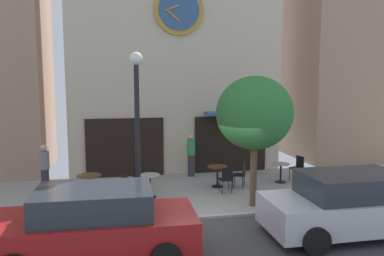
% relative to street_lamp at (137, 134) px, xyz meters
% --- Properties ---
extents(ground_plane, '(27.96, 11.33, 0.13)m').
position_rel_street_lamp_xyz_m(ground_plane, '(2.00, -1.14, -2.34)').
color(ground_plane, gray).
extents(clock_building, '(8.61, 3.35, 11.09)m').
position_rel_street_lamp_xyz_m(clock_building, '(1.93, 5.57, 3.40)').
color(clock_building, beige).
rests_on(clock_building, ground_plane).
extents(neighbor_building_right, '(5.06, 3.97, 11.56)m').
position_rel_street_lamp_xyz_m(neighbor_building_right, '(10.48, 6.51, 3.47)').
color(neighbor_building_right, '#9E7A66').
rests_on(neighbor_building_right, ground_plane).
extents(street_lamp, '(0.36, 0.36, 4.56)m').
position_rel_street_lamp_xyz_m(street_lamp, '(0.00, 0.00, 0.00)').
color(street_lamp, black).
rests_on(street_lamp, ground_plane).
extents(street_tree, '(2.30, 2.07, 3.92)m').
position_rel_street_lamp_xyz_m(street_tree, '(3.45, 0.09, 0.50)').
color(street_tree, brown).
rests_on(street_tree, ground_plane).
extents(cafe_table_center_left, '(0.78, 0.78, 0.77)m').
position_rel_street_lamp_xyz_m(cafe_table_center_left, '(-1.46, 1.80, -1.74)').
color(cafe_table_center_left, black).
rests_on(cafe_table_center_left, ground_plane).
extents(cafe_table_leftmost, '(0.67, 0.67, 0.76)m').
position_rel_street_lamp_xyz_m(cafe_table_leftmost, '(0.46, 1.52, -1.79)').
color(cafe_table_leftmost, black).
rests_on(cafe_table_leftmost, ground_plane).
extents(cafe_table_near_door, '(0.71, 0.71, 0.75)m').
position_rel_street_lamp_xyz_m(cafe_table_near_door, '(2.93, 2.29, -1.78)').
color(cafe_table_near_door, black).
rests_on(cafe_table_near_door, ground_plane).
extents(cafe_table_center, '(0.64, 0.64, 0.72)m').
position_rel_street_lamp_xyz_m(cafe_table_center, '(5.39, 2.43, -1.83)').
color(cafe_table_center, black).
rests_on(cafe_table_center, ground_plane).
extents(cafe_chair_under_awning, '(0.44, 0.44, 0.90)m').
position_rel_street_lamp_xyz_m(cafe_chair_under_awning, '(0.16, 2.34, -1.79)').
color(cafe_chair_under_awning, black).
rests_on(cafe_chair_under_awning, ground_plane).
extents(cafe_chair_mid_row, '(0.51, 0.51, 0.90)m').
position_rel_street_lamp_xyz_m(cafe_chair_mid_row, '(6.21, 2.68, -1.79)').
color(cafe_chair_mid_row, black).
rests_on(cafe_chair_mid_row, ground_plane).
extents(cafe_chair_left_end, '(0.52, 0.52, 0.90)m').
position_rel_street_lamp_xyz_m(cafe_chair_left_end, '(-0.27, 1.17, -1.79)').
color(cafe_chair_left_end, black).
rests_on(cafe_chair_left_end, ground_plane).
extents(cafe_chair_corner, '(0.54, 0.54, 0.90)m').
position_rel_street_lamp_xyz_m(cafe_chair_corner, '(3.73, 2.07, -1.79)').
color(cafe_chair_corner, black).
rests_on(cafe_chair_corner, ground_plane).
extents(cafe_chair_curbside, '(0.41, 0.41, 0.90)m').
position_rel_street_lamp_xyz_m(cafe_chair_curbside, '(3.03, 1.51, -1.79)').
color(cafe_chair_curbside, black).
rests_on(cafe_chair_curbside, ground_plane).
extents(pedestrian_grey, '(0.34, 0.34, 1.67)m').
position_rel_street_lamp_xyz_m(pedestrian_grey, '(-2.93, 2.62, -1.45)').
color(pedestrian_grey, '#2D2D38').
rests_on(pedestrian_grey, ground_plane).
extents(pedestrian_green, '(0.42, 0.42, 1.67)m').
position_rel_street_lamp_xyz_m(pedestrian_green, '(2.31, 4.00, -1.45)').
color(pedestrian_green, '#2D2D38').
rests_on(pedestrian_green, ground_plane).
extents(parked_car_red, '(4.34, 2.11, 1.55)m').
position_rel_street_lamp_xyz_m(parked_car_red, '(-1.09, -2.58, -1.55)').
color(parked_car_red, maroon).
rests_on(parked_car_red, ground_plane).
extents(parked_car_silver, '(4.31, 2.03, 1.55)m').
position_rel_street_lamp_xyz_m(parked_car_silver, '(5.05, -2.46, -1.55)').
color(parked_car_silver, '#B7BABF').
rests_on(parked_car_silver, ground_plane).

